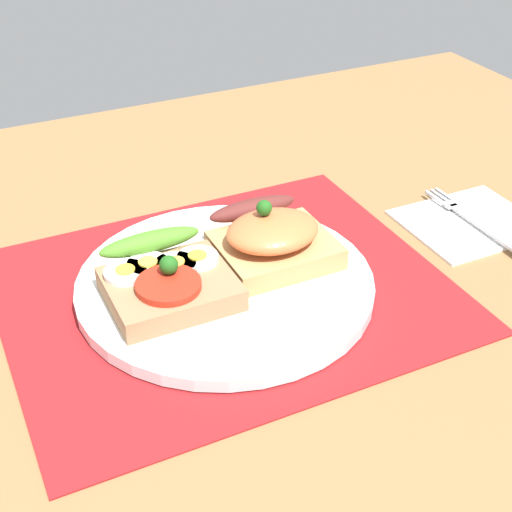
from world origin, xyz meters
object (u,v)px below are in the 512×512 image
Objects in this scene: sandwich_egg_tomato at (166,279)px; sandwich_salmon at (272,238)px; fork at (472,219)px; napkin at (472,223)px; plate at (225,284)px.

sandwich_salmon reaches higher than sandwich_egg_tomato.
sandwich_salmon is 0.71× the size of fork.
sandwich_salmon is 0.79× the size of napkin.
sandwich_salmon is at bearing 12.47° from plate.
sandwich_egg_tomato is 0.71× the size of fork.
sandwich_salmon reaches higher than plate.
sandwich_egg_tomato is at bearing -174.28° from sandwich_salmon.
fork is (32.28, -0.40, -2.19)cm from sandwich_egg_tomato.
fork is at bearing 106.91° from napkin.
sandwich_egg_tomato is 1.01× the size of sandwich_salmon.
napkin is 0.89× the size of fork.
fork reaches higher than napkin.
napkin is (21.94, -1.58, -3.31)cm from sandwich_salmon.
sandwich_egg_tomato is 32.36cm from fork.
plate is 26.99cm from fork.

